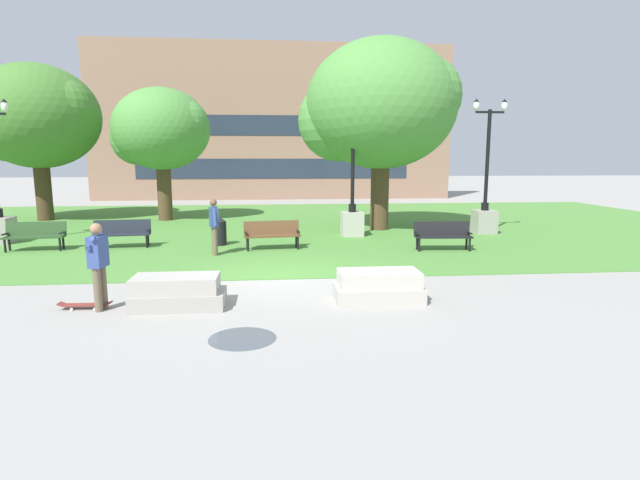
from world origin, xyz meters
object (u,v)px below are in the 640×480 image
park_bench_far_right (272,233)px  park_bench_near_left (35,234)px  trash_bin (219,231)px  lamp_post_right (352,210)px  concrete_block_left (379,287)px  skateboard (85,305)px  person_skateboarder (98,261)px  person_bystander_near_lawn (214,224)px  park_bench_far_left (122,232)px  lamp_post_center (485,207)px  concrete_block_center (178,292)px  park_bench_near_right (443,234)px

park_bench_far_right → park_bench_near_left: bearing=176.5°
trash_bin → lamp_post_right: bearing=19.1°
park_bench_near_left → trash_bin: size_ratio=1.91×
concrete_block_left → skateboard: 5.86m
person_skateboarder → person_bystander_near_lawn: bearing=73.7°
person_skateboarder → park_bench_near_left: bearing=122.0°
person_skateboarder → park_bench_far_left: bearing=102.9°
lamp_post_center → park_bench_near_left: bearing=-171.9°
skateboard → trash_bin: trash_bin is taller
skateboard → concrete_block_center: bearing=-2.1°
lamp_post_right → park_bench_far_left: bearing=-167.1°
concrete_block_center → person_skateboarder: (-1.46, -0.03, 0.67)m
park_bench_far_right → person_bystander_near_lawn: 1.99m
concrete_block_left → park_bench_far_left: bearing=135.9°
concrete_block_center → trash_bin: 7.14m
park_bench_near_right → lamp_post_right: lamp_post_right is taller
person_skateboarder → park_bench_near_left: 7.94m
lamp_post_center → lamp_post_right: bearing=-178.6°
park_bench_near_right → park_bench_far_right: (-5.43, 0.70, 0.00)m
park_bench_far_right → person_skateboarder: bearing=-117.9°
park_bench_far_left → concrete_block_center: bearing=-66.3°
concrete_block_left → park_bench_near_right: park_bench_near_right is taller
concrete_block_left → lamp_post_center: bearing=55.5°
park_bench_far_right → skateboard: bearing=-120.7°
park_bench_near_left → concrete_block_center: bearing=-49.8°
concrete_block_center → park_bench_far_right: 6.51m
person_skateboarder → person_bystander_near_lawn: size_ratio=1.00×
concrete_block_center → park_bench_near_right: park_bench_near_right is taller
concrete_block_center → skateboard: concrete_block_center is taller
person_bystander_near_lawn → lamp_post_center: bearing=19.6°
person_skateboarder → skateboard: person_skateboarder is taller
concrete_block_center → skateboard: 1.81m
lamp_post_center → trash_bin: 10.24m
person_bystander_near_lawn → park_bench_near_right: bearing=1.3°
park_bench_near_right → person_bystander_near_lawn: (-7.17, -0.17, 0.44)m
lamp_post_right → trash_bin: size_ratio=4.94×
park_bench_near_left → park_bench_near_right: bearing=-5.1°
concrete_block_center → lamp_post_right: 10.09m
person_skateboarder → concrete_block_center: bearing=1.1°
skateboard → park_bench_near_right: size_ratio=0.56×
concrete_block_left → park_bench_far_right: park_bench_far_right is taller
park_bench_near_right → concrete_block_center: bearing=-142.8°
concrete_block_center → park_bench_near_left: bearing=130.2°
park_bench_far_right → concrete_block_left: bearing=-70.4°
concrete_block_center → park_bench_near_left: size_ratio=0.98×
skateboard → park_bench_far_right: park_bench_far_right is taller
person_skateboarder → lamp_post_right: (6.34, 8.83, 0.01)m
concrete_block_left → person_skateboarder: (-5.52, -0.10, 0.67)m
concrete_block_center → person_bystander_near_lawn: (0.12, 5.37, 0.68)m
concrete_block_left → skateboard: size_ratio=1.76×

